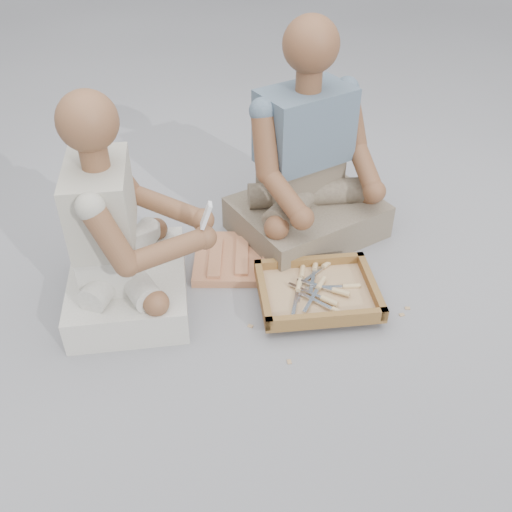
{
  "coord_description": "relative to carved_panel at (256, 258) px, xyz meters",
  "views": [
    {
      "loc": [
        -0.35,
        -1.53,
        1.55
      ],
      "look_at": [
        -0.1,
        0.07,
        0.3
      ],
      "focal_mm": 40.0,
      "sensor_mm": 36.0,
      "label": 1
    }
  ],
  "objects": [
    {
      "name": "ground",
      "position": [
        0.05,
        -0.42,
        -0.02
      ],
      "size": [
        60.0,
        60.0,
        0.0
      ],
      "primitive_type": "plane",
      "color": "gray",
      "rests_on": "ground"
    },
    {
      "name": "carved_panel",
      "position": [
        0.0,
        0.0,
        0.0
      ],
      "size": [
        0.58,
        0.44,
        0.04
      ],
      "primitive_type": "cube",
      "rotation": [
        0.0,
        0.0,
        -0.16
      ],
      "color": "#AC6742",
      "rests_on": "ground"
    },
    {
      "name": "tool_tray",
      "position": [
        0.2,
        -0.3,
        0.04
      ],
      "size": [
        0.48,
        0.39,
        0.06
      ],
      "rotation": [
        0.0,
        0.0,
        -0.04
      ],
      "color": "brown",
      "rests_on": "carved_panel"
    },
    {
      "name": "chisel_0",
      "position": [
        0.21,
        -0.29,
        0.06
      ],
      "size": [
        0.14,
        0.19,
        0.02
      ],
      "rotation": [
        0.0,
        0.0,
        0.98
      ],
      "color": "silver",
      "rests_on": "tool_tray"
    },
    {
      "name": "chisel_1",
      "position": [
        0.16,
        -0.2,
        0.04
      ],
      "size": [
        0.08,
        0.22,
        0.02
      ],
      "rotation": [
        0.0,
        0.0,
        1.27
      ],
      "color": "silver",
      "rests_on": "tool_tray"
    },
    {
      "name": "chisel_2",
      "position": [
        0.27,
        -0.32,
        0.06
      ],
      "size": [
        0.19,
        0.14,
        0.02
      ],
      "rotation": [
        0.0,
        0.0,
        -0.59
      ],
      "color": "silver",
      "rests_on": "tool_tray"
    },
    {
      "name": "chisel_3",
      "position": [
        0.24,
        -0.43,
        0.06
      ],
      "size": [
        0.16,
        0.17,
        0.02
      ],
      "rotation": [
        0.0,
        0.0,
        -0.83
      ],
      "color": "silver",
      "rests_on": "tool_tray"
    },
    {
      "name": "chisel_4",
      "position": [
        0.22,
        -0.16,
        0.05
      ],
      "size": [
        0.09,
        0.21,
        0.02
      ],
      "rotation": [
        0.0,
        0.0,
        1.23
      ],
      "color": "silver",
      "rests_on": "tool_tray"
    },
    {
      "name": "chisel_5",
      "position": [
        0.13,
        -0.28,
        0.05
      ],
      "size": [
        0.09,
        0.21,
        0.02
      ],
      "rotation": [
        0.0,
        0.0,
        1.23
      ],
      "color": "silver",
      "rests_on": "tool_tray"
    },
    {
      "name": "chisel_6",
      "position": [
        0.27,
        -0.15,
        0.05
      ],
      "size": [
        0.18,
        0.15,
        0.02
      ],
      "rotation": [
        0.0,
        0.0,
        0.67
      ],
      "color": "silver",
      "rests_on": "tool_tray"
    },
    {
      "name": "chisel_7",
      "position": [
        0.21,
        -0.36,
        0.05
      ],
      "size": [
        0.17,
        0.17,
        0.02
      ],
      "rotation": [
        0.0,
        0.0,
        -0.76
      ],
      "color": "silver",
      "rests_on": "tool_tray"
    },
    {
      "name": "chisel_8",
      "position": [
        0.32,
        -0.29,
        0.04
      ],
      "size": [
        0.22,
        0.04,
        0.02
      ],
      "rotation": [
        0.0,
        0.0,
        -0.11
      ],
      "color": "silver",
      "rests_on": "tool_tray"
    },
    {
      "name": "wood_chip_0",
      "position": [
        -0.05,
        -0.16,
        -0.02
      ],
      "size": [
        0.02,
        0.02,
        0.0
      ],
      "primitive_type": "cube",
      "rotation": [
        0.0,
        0.0,
        3.03
      ],
      "color": "tan",
      "rests_on": "ground"
    },
    {
      "name": "wood_chip_1",
      "position": [
        -0.08,
        -0.4,
        -0.02
      ],
      "size": [
        0.02,
        0.02,
        0.0
      ],
      "primitive_type": "cube",
      "rotation": [
        0.0,
        0.0,
        2.55
      ],
      "color": "tan",
      "rests_on": "ground"
    },
    {
      "name": "wood_chip_2",
      "position": [
        -0.04,
        0.01,
        -0.02
      ],
      "size": [
        0.02,
        0.02,
        0.0
      ],
      "primitive_type": "cube",
      "rotation": [
        0.0,
        0.0,
        0.1
      ],
      "color": "tan",
      "rests_on": "ground"
    },
    {
      "name": "wood_chip_3",
      "position": [
        0.14,
        -0.18,
        -0.02
      ],
      "size": [
        0.02,
        0.02,
        0.0
      ],
      "primitive_type": "cube",
      "rotation": [
        0.0,
        0.0,
        2.0
      ],
      "color": "tan",
      "rests_on": "ground"
    },
    {
      "name": "wood_chip_4",
      "position": [
        0.37,
        -0.26,
        -0.02
      ],
      "size": [
        0.02,
        0.02,
        0.0
      ],
      "primitive_type": "cube",
      "rotation": [
        0.0,
        0.0,
        1.81
      ],
      "color": "tan",
      "rests_on": "ground"
    },
    {
      "name": "wood_chip_5",
      "position": [
        0.03,
        -0.6,
        -0.02
      ],
      "size": [
        0.02,
        0.02,
        0.0
      ],
      "primitive_type": "cube",
      "rotation": [
        0.0,
        0.0,
        1.6
      ],
      "color": "tan",
      "rests_on": "ground"
    },
    {
      "name": "wood_chip_6",
      "position": [
        0.55,
        -0.39,
        -0.02
      ],
      "size": [
        0.02,
        0.02,
        0.0
      ],
      "primitive_type": "cube",
      "rotation": [
        0.0,
        0.0,
        2.97
      ],
      "color": "tan",
      "rests_on": "ground"
    },
    {
      "name": "wood_chip_7",
      "position": [
        0.26,
        -0.11,
        -0.02
      ],
      "size": [
        0.02,
        0.02,
        0.0
      ],
      "primitive_type": "cube",
      "rotation": [
        0.0,
        0.0,
        0.48
      ],
      "color": "tan",
      "rests_on": "ground"
    },
    {
      "name": "wood_chip_8",
      "position": [
        0.51,
        -0.42,
        -0.02
      ],
      "size": [
        0.02,
        0.02,
        0.0
      ],
      "primitive_type": "cube",
      "rotation": [
        0.0,
        0.0,
        0.15
      ],
      "color": "tan",
      "rests_on": "ground"
    },
    {
      "name": "wood_chip_9",
      "position": [
        0.38,
        -0.39,
        -0.02
      ],
      "size": [
        0.02,
        0.02,
        0.0
      ],
      "primitive_type": "cube",
      "rotation": [
        0.0,
        0.0,
        3.06
      ],
      "color": "tan",
      "rests_on": "ground"
    },
    {
      "name": "wood_chip_10",
      "position": [
        -0.03,
        -0.12,
        -0.02
      ],
      "size": [
        0.02,
        0.02,
        0.0
      ],
      "primitive_type": "cube",
      "rotation": [
        0.0,
        0.0,
        2.01
      ],
      "color": "tan",
      "rests_on": "ground"
    },
    {
      "name": "wood_chip_11",
      "position": [
        0.3,
        -0.09,
        -0.02
      ],
      "size": [
        0.02,
        0.02,
        0.0
      ],
      "primitive_type": "cube",
      "rotation": [
        0.0,
        0.0,
        0.09
      ],
      "color": "tan",
      "rests_on": "ground"
    },
    {
      "name": "craftsman",
      "position": [
        -0.54,
        -0.17,
        0.28
      ],
      "size": [
        0.58,
        0.57,
        0.88
      ],
      "rotation": [
        0.0,
        0.0,
        -1.59
      ],
      "color": "beige",
      "rests_on": "ground"
    },
    {
      "name": "companion",
      "position": [
        0.26,
        0.2,
        0.31
      ],
      "size": [
        0.77,
        0.7,
        0.97
      ],
      "rotation": [
        0.0,
        0.0,
        3.55
      ],
      "color": "#776B56",
      "rests_on": "ground"
    },
    {
      "name": "mobile_phone",
      "position": [
        -0.22,
        -0.23,
        0.4
      ],
      "size": [
        0.05,
        0.04,
        0.1
      ],
      "rotation": [
        -0.35,
        0.0,
        -1.61
      ],
      "color": "white",
      "rests_on": "craftsman"
    }
  ]
}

